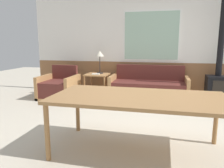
{
  "coord_description": "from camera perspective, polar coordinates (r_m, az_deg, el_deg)",
  "views": [
    {
      "loc": [
        0.08,
        -3.31,
        1.38
      ],
      "look_at": [
        -0.97,
        1.03,
        0.55
      ],
      "focal_mm": 35.0,
      "sensor_mm": 36.0,
      "label": 1
    }
  ],
  "objects": [
    {
      "name": "ground_plane",
      "position": [
        3.59,
        11.54,
        -12.29
      ],
      "size": [
        16.0,
        16.0,
        0.0
      ],
      "primitive_type": "plane",
      "color": "beige"
    },
    {
      "name": "wall_back",
      "position": [
        5.94,
        12.87,
        10.12
      ],
      "size": [
        7.2,
        0.09,
        2.7
      ],
      "color": "#8E603D",
      "rests_on": "ground_plane"
    },
    {
      "name": "couch",
      "position": [
        5.6,
        9.47,
        -1.13
      ],
      "size": [
        1.93,
        0.76,
        0.82
      ],
      "color": "#B27F4C",
      "rests_on": "ground_plane"
    },
    {
      "name": "armchair",
      "position": [
        5.75,
        -13.66,
        -1.01
      ],
      "size": [
        0.86,
        0.87,
        0.81
      ],
      "rotation": [
        0.0,
        0.0,
        0.1
      ],
      "color": "#B27F4C",
      "rests_on": "ground_plane"
    },
    {
      "name": "side_table",
      "position": [
        5.82,
        -3.83,
        1.8
      ],
      "size": [
        0.6,
        0.6,
        0.58
      ],
      "color": "#B27F4C",
      "rests_on": "ground_plane"
    },
    {
      "name": "table_lamp",
      "position": [
        5.85,
        -3.22,
        7.54
      ],
      "size": [
        0.23,
        0.23,
        0.6
      ],
      "color": "#262628",
      "rests_on": "side_table"
    },
    {
      "name": "book_stack",
      "position": [
        5.7,
        -4.27,
        2.62
      ],
      "size": [
        0.21,
        0.17,
        0.02
      ],
      "color": "white",
      "rests_on": "side_table"
    },
    {
      "name": "dining_table",
      "position": [
        2.74,
        6.95,
        -4.31
      ],
      "size": [
        2.15,
        1.05,
        0.74
      ],
      "color": "#9E7042",
      "rests_on": "ground_plane"
    },
    {
      "name": "wood_stove",
      "position": [
        5.69,
        26.04,
        1.76
      ],
      "size": [
        0.52,
        0.44,
        2.44
      ],
      "color": "black",
      "rests_on": "ground_plane"
    }
  ]
}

